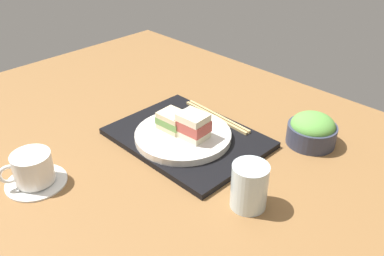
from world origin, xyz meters
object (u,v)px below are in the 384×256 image
chopsticks_pair (217,117)px  drinking_glass (249,186)px  coffee_cup (33,170)px  sandwich_far (173,121)px  salad_bowl (312,130)px  sandwich_near (193,126)px  sandwich_plate (183,136)px

chopsticks_pair → drinking_glass: drinking_glass is taller
chopsticks_pair → coffee_cup: coffee_cup is taller
sandwich_far → salad_bowl: size_ratio=0.62×
coffee_cup → drinking_glass: 45.41cm
sandwich_near → sandwich_far: size_ratio=1.01×
salad_bowl → coffee_cup: salad_bowl is taller
sandwich_near → chopsticks_pair: 14.49cm
sandwich_near → drinking_glass: size_ratio=0.78×
chopsticks_pair → coffee_cup: 47.80cm
salad_bowl → drinking_glass: drinking_glass is taller
sandwich_near → sandwich_far: 6.33cm
sandwich_near → coffee_cup: (14.35, 33.56, -2.91)cm
sandwich_plate → chopsticks_pair: 13.54cm
coffee_cup → sandwich_plate: bearing=-108.7°
sandwich_near → drinking_glass: (-22.21, 6.67, -1.51)cm
chopsticks_pair → sandwich_far: bearing=81.7°
sandwich_far → chopsticks_pair: 14.45cm
sandwich_near → salad_bowl: (-18.86, -22.21, -2.60)cm
sandwich_plate → salad_bowl: size_ratio=1.97×
sandwich_far → coffee_cup: 33.88cm
sandwich_near → coffee_cup: sandwich_near is taller
sandwich_far → drinking_glass: bearing=168.2°
sandwich_near → salad_bowl: bearing=-130.3°
sandwich_near → salad_bowl: size_ratio=0.63×
sandwich_near → chopsticks_pair: size_ratio=0.33×
sandwich_plate → sandwich_near: sandwich_near is taller
salad_bowl → chopsticks_pair: salad_bowl is taller
coffee_cup → sandwich_far: bearing=-103.9°
salad_bowl → chopsticks_pair: (23.06, 9.09, -1.89)cm
salad_bowl → coffee_cup: bearing=59.2°
sandwich_plate → coffee_cup: size_ratio=1.77×
chopsticks_pair → coffee_cup: (10.16, 46.69, 1.58)cm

